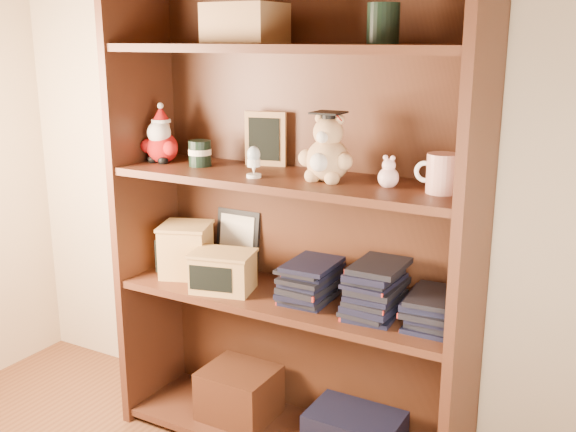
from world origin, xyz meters
name	(u,v)px	position (x,y,z in m)	size (l,w,h in m)	color
bookcase	(295,225)	(-0.17, 1.36, 0.78)	(1.20, 0.35, 1.60)	#492414
shelf_lower	(288,299)	(-0.17, 1.30, 0.54)	(1.14, 0.33, 0.02)	#492414
shelf_upper	(288,180)	(-0.17, 1.30, 0.94)	(1.14, 0.33, 0.02)	#492414
santa_plush	(161,140)	(-0.67, 1.30, 1.03)	(0.15, 0.11, 0.21)	#A50F0F
teachers_tin	(200,153)	(-0.51, 1.31, 0.99)	(0.08, 0.08, 0.09)	black
chalkboard_plaque	(266,140)	(-0.32, 1.42, 1.04)	(0.14, 0.09, 0.18)	#9E7547
egg_cup	(254,161)	(-0.25, 1.23, 1.00)	(0.05, 0.05, 0.10)	white
grad_teddy_bear	(327,154)	(-0.03, 1.30, 1.03)	(0.18, 0.15, 0.21)	tan
pink_figurine	(388,175)	(0.16, 1.30, 0.99)	(0.06, 0.06, 0.10)	beige
teacher_mug	(441,173)	(0.31, 1.30, 1.01)	(0.12, 0.09, 0.11)	silver
certificate_frame	(238,240)	(-0.46, 1.44, 0.66)	(0.18, 0.05, 0.22)	black
treats_box	(186,249)	(-0.59, 1.30, 0.64)	(0.22, 0.22, 0.18)	tan
pencils_box	(223,271)	(-0.38, 1.24, 0.62)	(0.24, 0.19, 0.13)	tan
book_stack_left	(311,279)	(-0.09, 1.30, 0.62)	(0.14, 0.20, 0.14)	black
book_stack_mid	(375,289)	(0.13, 1.30, 0.63)	(0.14, 0.20, 0.16)	black
book_stack_right	(434,311)	(0.32, 1.30, 0.60)	(0.14, 0.20, 0.10)	black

